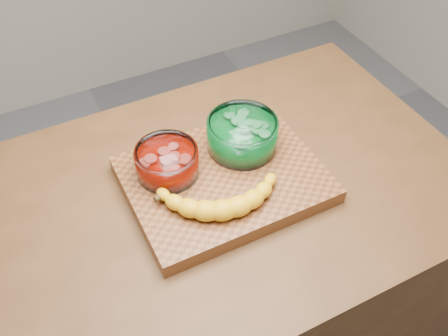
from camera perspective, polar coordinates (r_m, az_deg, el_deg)
name	(u,v)px	position (r m, az deg, el deg)	size (l,w,h in m)	color
counter	(224,283)	(1.56, 0.00, -13.05)	(1.20, 0.80, 0.90)	#523218
cutting_board	(224,180)	(1.18, 0.00, -1.34)	(0.45, 0.35, 0.04)	brown
bowl_red	(167,162)	(1.16, -6.52, 0.72)	(0.15, 0.15, 0.07)	white
bowl_green	(242,135)	(1.21, 2.10, 3.80)	(0.17, 0.17, 0.08)	white
banana	(221,192)	(1.10, -0.33, -2.81)	(0.30, 0.17, 0.04)	gold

